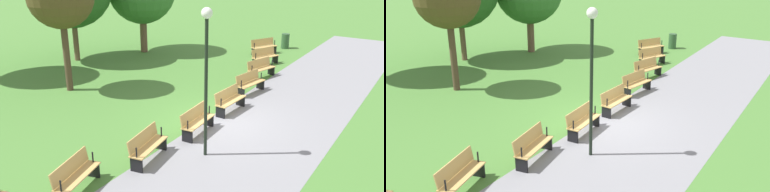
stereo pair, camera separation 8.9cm
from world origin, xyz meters
The scene contains 12 objects.
ground_plane centered at (0.00, 0.00, 0.00)m, with size 120.00×120.00×0.00m, color #477A33.
path_paving centered at (0.00, 1.80, 0.00)m, with size 35.65×4.49×0.01m, color gray.
bench_0 centered at (-10.26, -2.60, 0.47)m, with size 1.66×1.18×0.89m.
bench_1 centered at (-8.10, -1.61, 0.47)m, with size 1.68×1.04×0.89m.
bench_2 centered at (-5.86, -0.86, 0.47)m, with size 1.69×0.89×0.89m.
bench_3 centered at (-3.54, -0.35, 0.47)m, with size 1.68×0.73×0.89m.
bench_4 centered at (-1.19, -0.10, 0.47)m, with size 1.65×0.56×0.89m.
bench_5 centered at (1.19, -0.10, 0.47)m, with size 1.65×0.56×0.89m.
bench_6 centered at (3.54, -0.35, 0.47)m, with size 1.68×0.73×0.89m.
bench_7 centered at (5.86, -0.86, 0.47)m, with size 1.69×0.89×0.89m.
lamp_post centered at (2.36, 0.94, 3.05)m, with size 0.32×0.32×4.45m.
trash_bin centered at (-12.32, -2.05, 0.46)m, with size 0.48×0.48×0.91m, color #2D512D.
Camera 2 is at (12.04, 6.74, 6.00)m, focal length 38.80 mm.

